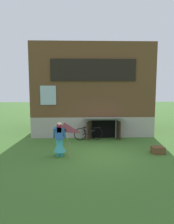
{
  "coord_description": "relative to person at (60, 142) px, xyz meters",
  "views": [
    {
      "loc": [
        -0.79,
        -9.41,
        3.13
      ],
      "look_at": [
        -0.43,
        1.1,
        1.79
      ],
      "focal_mm": 34.31,
      "sensor_mm": 36.0,
      "label": 1
    }
  ],
  "objects": [
    {
      "name": "kite",
      "position": [
        0.27,
        -0.47,
        0.59
      ],
      "size": [
        0.91,
        0.84,
        1.52
      ],
      "color": "#E54C7F",
      "rests_on": "ground_plane"
    },
    {
      "name": "wooden_crate",
      "position": [
        4.46,
        0.22,
        -0.48
      ],
      "size": [
        0.55,
        0.46,
        0.32
      ],
      "primitive_type": "cube",
      "color": "brown",
      "rests_on": "ground_plane"
    },
    {
      "name": "ground_plane",
      "position": [
        1.68,
        0.26,
        -0.64
      ],
      "size": [
        60.0,
        60.0,
        0.0
      ],
      "primitive_type": "plane",
      "color": "#3D6B28"
    },
    {
      "name": "bicycle_black",
      "position": [
        1.38,
        2.78,
        -0.27
      ],
      "size": [
        1.66,
        0.28,
        0.76
      ],
      "rotation": [
        0.0,
        0.0,
        0.14
      ],
      "color": "black",
      "rests_on": "ground_plane"
    },
    {
      "name": "person",
      "position": [
        0.0,
        0.0,
        0.0
      ],
      "size": [
        0.6,
        0.52,
        1.53
      ],
      "rotation": [
        0.0,
        0.0,
        -0.12
      ],
      "color": "teal",
      "rests_on": "ground_plane"
    },
    {
      "name": "log_house",
      "position": [
        1.68,
        5.78,
        2.16
      ],
      "size": [
        7.35,
        6.15,
        5.6
      ],
      "color": "#9E998E",
      "rests_on": "ground_plane"
    }
  ]
}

